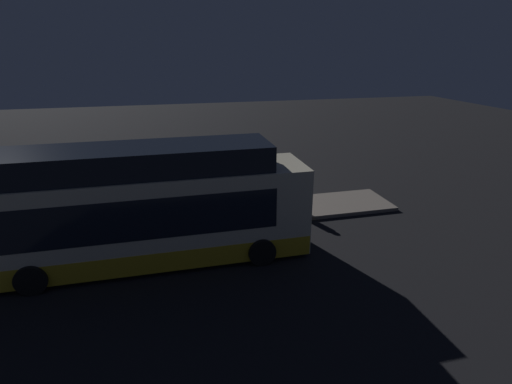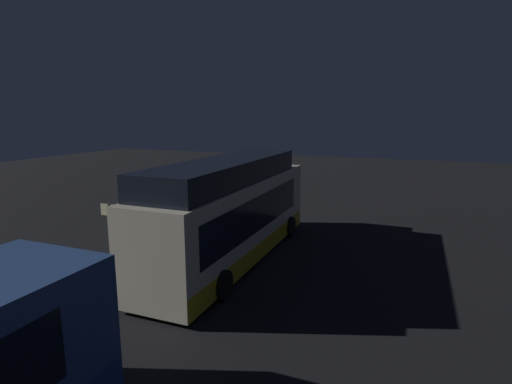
# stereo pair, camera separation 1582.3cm
# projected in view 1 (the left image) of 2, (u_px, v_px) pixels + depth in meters

# --- Properties ---
(ground) EXTENTS (80.00, 80.00, 0.00)m
(ground) POSITION_uv_depth(u_px,v_px,m) (176.00, 254.00, 14.33)
(ground) COLOR black
(platform) EXTENTS (20.00, 2.59, 0.17)m
(platform) POSITION_uv_depth(u_px,v_px,m) (172.00, 220.00, 16.94)
(platform) COLOR slate
(platform) RESTS_ON ground
(bus_lead) EXTENTS (11.12, 2.77, 4.05)m
(bus_lead) POSITION_uv_depth(u_px,v_px,m) (142.00, 212.00, 13.30)
(bus_lead) COLOR beige
(bus_lead) RESTS_ON ground
(passenger_boarding) EXTENTS (0.44, 0.60, 1.77)m
(passenger_boarding) POSITION_uv_depth(u_px,v_px,m) (182.00, 190.00, 17.42)
(passenger_boarding) COLOR #6B604C
(passenger_boarding) RESTS_ON platform
(passenger_waiting) EXTENTS (0.43, 0.43, 1.84)m
(passenger_waiting) POSITION_uv_depth(u_px,v_px,m) (285.00, 183.00, 18.14)
(passenger_waiting) COLOR #4C476B
(passenger_waiting) RESTS_ON platform
(suitcase) EXTENTS (0.33, 0.20, 0.96)m
(suitcase) POSITION_uv_depth(u_px,v_px,m) (170.00, 206.00, 17.20)
(suitcase) COLOR beige
(suitcase) RESTS_ON platform
(sign_post) EXTENTS (0.10, 0.75, 2.41)m
(sign_post) POSITION_uv_depth(u_px,v_px,m) (73.00, 188.00, 15.96)
(sign_post) COLOR #4C4C51
(sign_post) RESTS_ON platform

